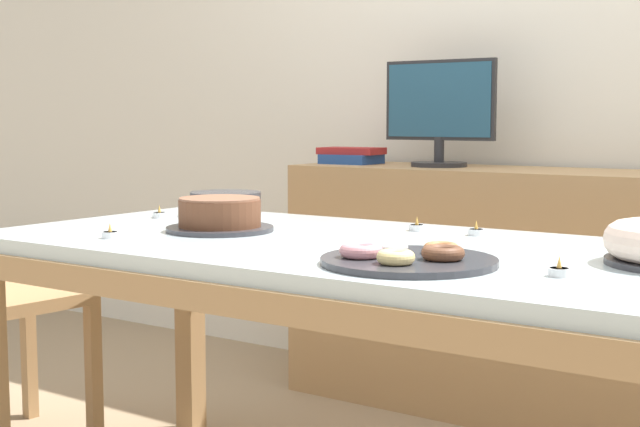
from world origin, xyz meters
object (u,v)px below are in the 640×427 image
object	(u,v)px
book_stack	(351,156)
tealight_centre	(110,234)
tealight_left_edge	(159,214)
computer_monitor	(439,113)
plate_stack	(226,204)
tealight_near_cakes	(559,271)
tealight_right_edge	(476,231)
cake_chocolate_round	(220,216)
pastry_platter	(408,258)
tealight_near_front	(417,227)

from	to	relation	value
book_stack	tealight_centre	size ratio (longest dim) A/B	6.03
tealight_left_edge	computer_monitor	bearing A→B (deg)	68.90
book_stack	plate_stack	distance (m)	0.87
tealight_near_cakes	tealight_right_edge	size ratio (longest dim) A/B	1.00
cake_chocolate_round	tealight_near_cakes	distance (m)	0.96
tealight_left_edge	tealight_centre	bearing A→B (deg)	-60.76
tealight_near_cakes	tealight_centre	xyz separation A→B (m)	(-1.07, -0.10, 0.00)
tealight_right_edge	book_stack	bearing A→B (deg)	136.41
computer_monitor	tealight_near_cakes	size ratio (longest dim) A/B	10.60
pastry_platter	tealight_near_front	world-z (taller)	pastry_platter
pastry_platter	tealight_centre	xyz separation A→B (m)	(-0.78, -0.06, -0.00)
computer_monitor	tealight_near_front	xyz separation A→B (m)	(0.37, -0.86, -0.29)
pastry_platter	tealight_left_edge	distance (m)	1.05
pastry_platter	book_stack	bearing A→B (deg)	125.99
tealight_centre	tealight_right_edge	bearing A→B (deg)	37.51
computer_monitor	plate_stack	size ratio (longest dim) A/B	2.02
tealight_near_cakes	tealight_near_front	distance (m)	0.69
tealight_centre	tealight_right_edge	xyz separation A→B (m)	(0.71, 0.54, 0.00)
cake_chocolate_round	tealight_near_front	bearing A→B (deg)	34.82
tealight_centre	tealight_near_front	xyz separation A→B (m)	(0.54, 0.54, 0.00)
tealight_centre	computer_monitor	bearing A→B (deg)	83.02
pastry_platter	tealight_right_edge	world-z (taller)	pastry_platter
cake_chocolate_round	tealight_left_edge	size ratio (longest dim) A/B	6.86
plate_stack	cake_chocolate_round	bearing A→B (deg)	-52.06
tealight_near_cakes	tealight_near_front	size ratio (longest dim) A/B	1.00
tealight_right_edge	tealight_near_cakes	bearing A→B (deg)	-50.74
plate_stack	tealight_near_cakes	bearing A→B (deg)	-21.07
computer_monitor	tealight_near_cakes	xyz separation A→B (m)	(0.90, -1.31, -0.29)
cake_chocolate_round	tealight_centre	xyz separation A→B (m)	(-0.13, -0.25, -0.03)
cake_chocolate_round	tealight_right_edge	world-z (taller)	cake_chocolate_round
cake_chocolate_round	pastry_platter	xyz separation A→B (m)	(0.65, -0.20, -0.03)
cake_chocolate_round	tealight_near_front	size ratio (longest dim) A/B	6.86
tealight_left_edge	book_stack	bearing A→B (deg)	88.85
computer_monitor	tealight_near_front	distance (m)	0.98
computer_monitor	cake_chocolate_round	size ratio (longest dim) A/B	1.54
pastry_platter	tealight_near_cakes	bearing A→B (deg)	7.49
pastry_platter	tealight_left_edge	bearing A→B (deg)	161.57
tealight_centre	tealight_right_edge	distance (m)	0.89
tealight_near_front	tealight_right_edge	bearing A→B (deg)	0.15
plate_stack	tealight_near_front	distance (m)	0.64
tealight_right_edge	tealight_centre	bearing A→B (deg)	-142.49
plate_stack	tealight_left_edge	world-z (taller)	plate_stack
tealight_centre	tealight_near_front	bearing A→B (deg)	44.98
tealight_near_cakes	tealight_centre	distance (m)	1.07
cake_chocolate_round	pastry_platter	size ratio (longest dim) A/B	0.78
plate_stack	tealight_centre	xyz separation A→B (m)	(0.10, -0.55, -0.02)
tealight_near_front	cake_chocolate_round	bearing A→B (deg)	-145.18
computer_monitor	tealight_centre	world-z (taller)	computer_monitor
pastry_platter	tealight_near_front	bearing A→B (deg)	116.06
pastry_platter	tealight_left_edge	xyz separation A→B (m)	(-1.00, 0.33, -0.00)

